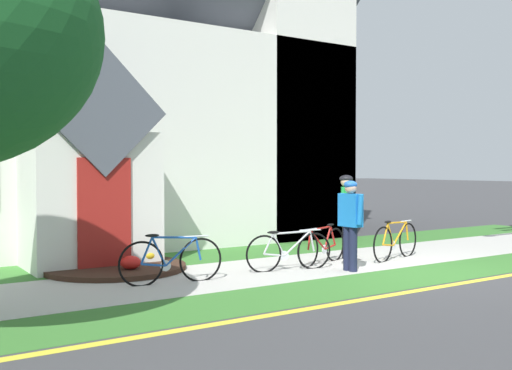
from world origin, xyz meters
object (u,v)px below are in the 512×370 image
cyclist_in_green_jersey (346,209)px  roadside_conifer (312,85)px  church_sign (107,202)px  cyclist_in_blue_jersey (350,218)px  bicycle_blue (396,241)px  bicycle_yellow (171,260)px  bicycle_white (322,246)px  bicycle_silver (289,251)px

cyclist_in_green_jersey → roadside_conifer: bearing=56.0°
church_sign → cyclist_in_green_jersey: size_ratio=1.11×
cyclist_in_blue_jersey → cyclist_in_green_jersey: bearing=50.9°
bicycle_blue → roadside_conifer: 9.55m
bicycle_blue → bicycle_yellow: bicycle_yellow is taller
church_sign → bicycle_blue: bearing=-24.1°
bicycle_blue → cyclist_in_green_jersey: (-0.79, 0.66, 0.66)m
cyclist_in_blue_jersey → bicycle_yellow: bearing=166.9°
bicycle_blue → bicycle_white: bicycle_blue is taller
church_sign → bicycle_blue: (5.36, -2.40, -0.87)m
bicycle_silver → bicycle_yellow: (-2.37, 0.07, 0.02)m
church_sign → cyclist_in_blue_jersey: church_sign is taller
bicycle_blue → bicycle_yellow: 5.05m
cyclist_in_green_jersey → church_sign: bearing=159.2°
bicycle_blue → roadside_conifer: roadside_conifer is taller
bicycle_silver → cyclist_in_blue_jersey: cyclist_in_blue_jersey is taller
bicycle_yellow → bicycle_white: bearing=3.4°
church_sign → bicycle_white: bearing=-28.2°
bicycle_white → cyclist_in_blue_jersey: bearing=-98.1°
church_sign → cyclist_in_blue_jersey: 4.65m
bicycle_silver → roadside_conifer: roadside_conifer is taller
bicycle_white → bicycle_silver: bearing=-165.3°
church_sign → bicycle_blue: size_ratio=1.11×
cyclist_in_green_jersey → bicycle_yellow: bearing=-173.9°
church_sign → roadside_conifer: bearing=29.2°
church_sign → bicycle_silver: bearing=-40.1°
bicycle_yellow → cyclist_in_green_jersey: 4.33m
bicycle_yellow → roadside_conifer: size_ratio=0.22×
bicycle_white → cyclist_in_green_jersey: size_ratio=0.92×
cyclist_in_blue_jersey → cyclist_in_green_jersey: cyclist_in_green_jersey is taller
cyclist_in_blue_jersey → roadside_conifer: 10.57m
bicycle_yellow → cyclist_in_green_jersey: (4.25, 0.45, 0.66)m
roadside_conifer → cyclist_in_blue_jersey: bearing=-124.8°
bicycle_white → church_sign: bearing=151.8°
bicycle_yellow → cyclist_in_green_jersey: size_ratio=1.00×
bicycle_blue → cyclist_in_blue_jersey: size_ratio=1.05×
bicycle_yellow → cyclist_in_blue_jersey: bearing=-13.1°
bicycle_blue → roadside_conifer: (3.84, 7.54, 4.43)m
bicycle_blue → bicycle_yellow: bearing=177.6°
bicycle_silver → bicycle_blue: bearing=-3.0°
church_sign → cyclist_in_green_jersey: bearing=-20.8°
bicycle_white → roadside_conifer: size_ratio=0.20×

